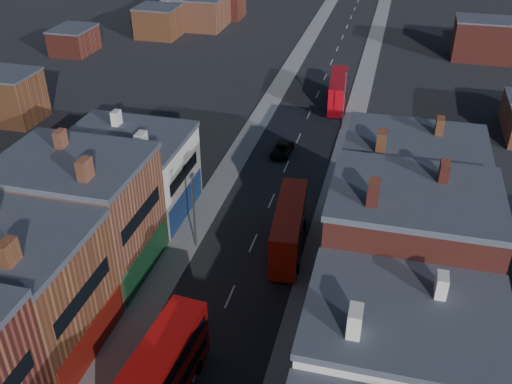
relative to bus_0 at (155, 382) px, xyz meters
The scene contains 9 objects.
pavement_west 38.63m from the bus_0, 97.46° to the left, with size 3.00×200.00×0.12m, color gray.
pavement_east 39.13m from the bus_0, 78.17° to the left, with size 3.00×200.00×0.12m, color gray.
lamp_post_2 18.69m from the bus_0, 101.48° to the left, with size 0.25×0.70×8.12m.
lamp_post_3 48.71m from the bus_0, 82.09° to the left, with size 0.25×0.70×8.12m.
bus_0 is the anchor object (origin of this frame).
bus_1 20.80m from the bus_0, 76.09° to the left, with size 3.50×11.12×4.72m.
bus_2 56.68m from the bus_0, 84.94° to the left, with size 3.22×10.54×4.49m.
car_2 39.21m from the bus_0, 89.56° to the left, with size 2.23×4.83×1.34m, color black.
car_3 55.01m from the bus_0, 84.47° to the left, with size 1.63×4.00×1.16m, color silver.
Camera 1 is at (11.43, -11.60, 33.46)m, focal length 40.00 mm.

